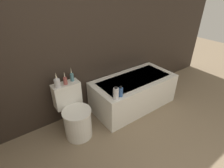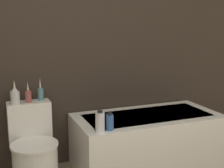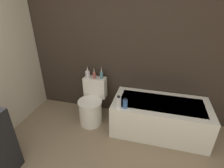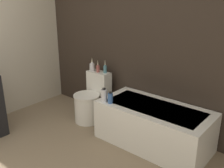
{
  "view_description": "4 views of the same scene",
  "coord_description": "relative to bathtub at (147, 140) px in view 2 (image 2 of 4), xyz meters",
  "views": [
    {
      "loc": [
        -0.94,
        0.11,
        1.91
      ],
      "look_at": [
        0.24,
        1.74,
        0.74
      ],
      "focal_mm": 28.0,
      "sensor_mm": 36.0,
      "label": 1
    },
    {
      "loc": [
        -0.56,
        -0.64,
        1.43
      ],
      "look_at": [
        0.4,
        1.77,
        0.91
      ],
      "focal_mm": 50.0,
      "sensor_mm": 36.0,
      "label": 2
    },
    {
      "loc": [
        0.7,
        -0.34,
        1.96
      ],
      "look_at": [
        0.15,
        1.74,
        0.86
      ],
      "focal_mm": 28.0,
      "sensor_mm": 36.0,
      "label": 3
    },
    {
      "loc": [
        2.34,
        -0.66,
        1.89
      ],
      "look_at": [
        0.32,
        1.76,
        0.76
      ],
      "focal_mm": 42.0,
      "sensor_mm": 36.0,
      "label": 4
    }
  ],
  "objects": [
    {
      "name": "shampoo_bottle_tall",
      "position": [
        -0.59,
        -0.28,
        0.35
      ],
      "size": [
        0.08,
        0.08,
        0.19
      ],
      "color": "silver",
      "rests_on": "bathtub"
    },
    {
      "name": "vase_silver",
      "position": [
        -1.1,
        0.16,
        0.52
      ],
      "size": [
        0.05,
        0.05,
        0.19
      ],
      "color": "#994C47",
      "rests_on": "toilet"
    },
    {
      "name": "shampoo_bottle_short",
      "position": [
        -0.5,
        -0.26,
        0.33
      ],
      "size": [
        0.07,
        0.07,
        0.15
      ],
      "color": "#335999",
      "rests_on": "bathtub"
    },
    {
      "name": "vase_bronze",
      "position": [
        -0.99,
        0.2,
        0.53
      ],
      "size": [
        0.05,
        0.05,
        0.21
      ],
      "color": "teal",
      "rests_on": "toilet"
    },
    {
      "name": "toilet",
      "position": [
        -1.1,
        -0.02,
        0.04
      ],
      "size": [
        0.39,
        0.56,
        0.72
      ],
      "color": "white",
      "rests_on": "ground"
    },
    {
      "name": "bathtub",
      "position": [
        0.0,
        0.0,
        0.0
      ],
      "size": [
        1.42,
        0.7,
        0.53
      ],
      "color": "white",
      "rests_on": "ground"
    },
    {
      "name": "wall_back_tiled",
      "position": [
        -0.85,
        0.4,
        1.03
      ],
      "size": [
        6.4,
        0.06,
        2.6
      ],
      "color": "#332821",
      "rests_on": "ground_plane"
    },
    {
      "name": "vase_gold",
      "position": [
        -1.22,
        0.16,
        0.53
      ],
      "size": [
        0.08,
        0.08,
        0.21
      ],
      "color": "silver",
      "rests_on": "toilet"
    }
  ]
}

